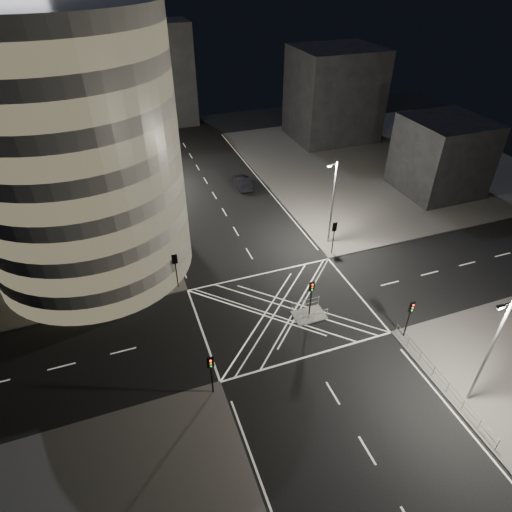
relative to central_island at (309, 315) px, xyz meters
name	(u,v)px	position (x,y,z in m)	size (l,w,h in m)	color
ground	(283,310)	(-2.00, 1.50, -0.07)	(120.00, 120.00, 0.00)	black
sidewalk_far_right	(383,161)	(27.00, 28.50, 0.00)	(42.00, 42.00, 0.15)	#575452
central_island	(309,315)	(0.00, 0.00, 0.00)	(3.00, 2.00, 0.15)	slate
office_tower_curved	(21,143)	(-22.74, 20.24, 12.58)	(30.00, 29.00, 27.20)	gray
office_block_rear	(28,97)	(-24.00, 43.50, 11.07)	(24.00, 16.00, 22.00)	gray
building_right_far	(334,94)	(24.00, 41.50, 7.58)	(14.00, 12.00, 15.00)	black
building_right_near	(441,156)	(28.00, 17.50, 5.08)	(10.00, 10.00, 10.00)	black
building_far_end	(143,76)	(-6.00, 59.50, 8.93)	(18.00, 8.00, 18.00)	black
tree_a	(152,243)	(-12.50, 10.50, 4.45)	(4.25, 4.25, 6.83)	black
tree_b	(143,209)	(-12.50, 16.50, 5.13)	(4.40, 4.40, 7.60)	black
tree_c	(137,188)	(-12.50, 22.50, 4.72)	(3.88, 3.88, 6.89)	black
tree_d	(130,162)	(-12.50, 28.50, 5.66)	(5.08, 5.08, 8.52)	black
tree_e	(127,158)	(-12.50, 34.50, 3.80)	(3.93, 3.93, 5.99)	black
traffic_signal_fl	(175,265)	(-10.80, 8.30, 2.84)	(0.55, 0.22, 4.00)	black
traffic_signal_nl	(211,368)	(-10.80, -5.30, 2.84)	(0.55, 0.22, 4.00)	black
traffic_signal_fr	(334,232)	(6.80, 8.30, 2.84)	(0.55, 0.22, 4.00)	black
traffic_signal_nr	(410,313)	(6.80, -5.30, 2.84)	(0.55, 0.22, 4.00)	black
traffic_signal_island	(311,292)	(0.00, 0.00, 2.84)	(0.55, 0.22, 4.00)	black
street_lamp_left_near	(157,218)	(-11.44, 13.50, 5.47)	(1.25, 0.25, 10.00)	slate
street_lamp_left_far	(135,154)	(-11.44, 31.50, 5.47)	(1.25, 0.25, 10.00)	slate
street_lamp_right_far	(332,201)	(7.44, 10.50, 5.47)	(1.25, 0.25, 10.00)	slate
street_lamp_right_near	(489,350)	(7.44, -12.50, 5.47)	(1.25, 0.25, 10.00)	slate
railing_near_right	(440,379)	(6.30, -10.65, 0.62)	(0.06, 11.70, 1.10)	slate
railing_island_south	(314,317)	(0.00, -0.90, 0.62)	(2.80, 0.06, 1.10)	slate
railing_island_north	(305,304)	(0.00, 0.90, 0.62)	(2.80, 0.06, 1.10)	slate
sedan	(242,182)	(2.53, 27.61, 0.75)	(1.75, 5.01, 1.65)	black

